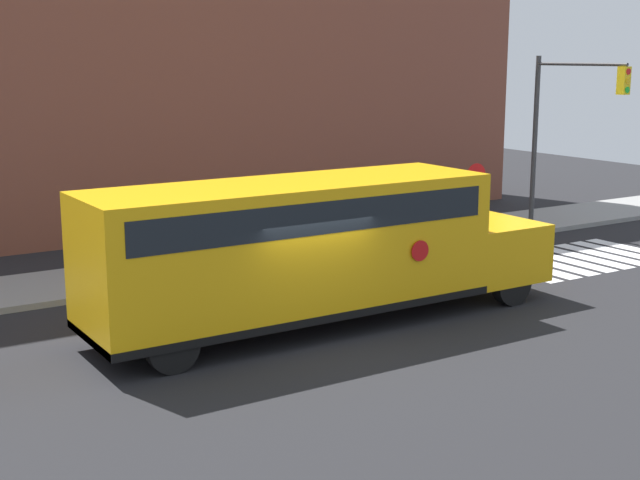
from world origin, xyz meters
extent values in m
plane|color=black|center=(0.00, 0.00, 0.00)|extent=(60.00, 60.00, 0.00)
cube|color=gray|center=(0.00, 6.50, 0.07)|extent=(44.00, 3.00, 0.15)
cube|color=brown|center=(0.00, 13.00, 6.92)|extent=(32.00, 4.00, 13.84)
cube|color=white|center=(7.81, 2.00, 0.00)|extent=(0.50, 3.20, 0.01)
cube|color=white|center=(8.51, 2.00, 0.00)|extent=(0.50, 3.20, 0.01)
cube|color=white|center=(9.21, 2.00, 0.00)|extent=(0.50, 3.20, 0.01)
cube|color=white|center=(9.91, 2.00, 0.00)|extent=(0.50, 3.20, 0.01)
cube|color=white|center=(10.61, 2.00, 0.00)|extent=(0.50, 3.20, 0.01)
cube|color=white|center=(11.31, 2.00, 0.00)|extent=(0.50, 3.20, 0.01)
cube|color=white|center=(12.01, 2.00, 0.00)|extent=(0.50, 3.20, 0.01)
cube|color=white|center=(12.71, 2.00, 0.00)|extent=(0.50, 3.20, 0.01)
cube|color=#EAA80F|center=(0.09, 0.62, 1.79)|extent=(8.65, 2.50, 2.68)
cube|color=#EAA80F|center=(5.45, 0.62, 1.12)|extent=(2.08, 2.50, 1.34)
cube|color=black|center=(0.09, 0.62, 0.53)|extent=(8.65, 2.54, 0.16)
cube|color=black|center=(0.09, 0.62, 2.58)|extent=(7.96, 2.53, 0.64)
cylinder|color=red|center=(2.47, -0.67, 1.65)|extent=(0.44, 0.02, 0.44)
cylinder|color=black|center=(5.35, 1.70, 0.50)|extent=(1.00, 0.30, 1.00)
cylinder|color=black|center=(5.35, -0.46, 0.50)|extent=(1.00, 0.30, 1.00)
cylinder|color=black|center=(-3.04, 1.70, 0.50)|extent=(1.00, 0.30, 1.00)
cylinder|color=black|center=(-3.04, -0.46, 0.50)|extent=(1.00, 0.30, 1.00)
cylinder|color=#38383A|center=(9.36, 5.31, 1.05)|extent=(0.07, 0.07, 2.11)
cylinder|color=red|center=(9.36, 5.26, 2.07)|extent=(0.75, 0.03, 0.75)
cylinder|color=#38383A|center=(12.31, 5.78, 2.82)|extent=(0.16, 0.16, 5.63)
cylinder|color=#38383A|center=(12.31, 4.05, 5.38)|extent=(0.10, 3.45, 0.10)
cube|color=yellow|center=(12.31, 2.43, 4.93)|extent=(0.28, 0.28, 0.80)
cylinder|color=red|center=(12.31, 2.28, 5.19)|extent=(0.18, 0.02, 0.18)
cylinder|color=#EAB214|center=(12.31, 2.28, 4.93)|extent=(0.18, 0.02, 0.18)
cylinder|color=green|center=(12.31, 2.28, 4.67)|extent=(0.18, 0.02, 0.18)
camera|label=1|loc=(-9.00, -14.86, 5.66)|focal=50.00mm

